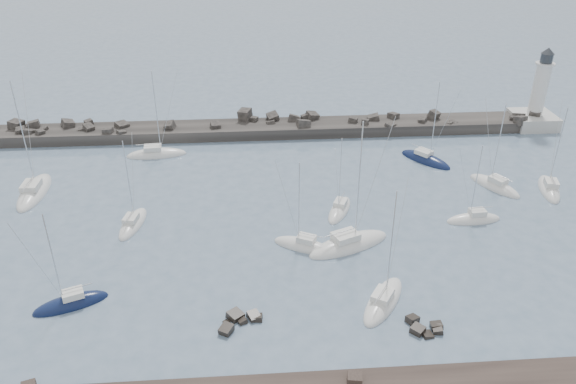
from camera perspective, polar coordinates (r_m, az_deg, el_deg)
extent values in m
plane|color=slate|center=(63.40, -0.96, -7.51)|extent=(400.00, 400.00, 0.00)
cube|color=black|center=(50.58, 6.79, -18.25)|extent=(1.40, 1.37, 0.68)
cube|color=black|center=(57.03, -5.40, -12.60)|extent=(2.07, 1.99, 1.54)
cube|color=black|center=(56.70, -3.50, -12.54)|extent=(1.59, 1.70, 1.05)
cube|color=black|center=(56.49, -4.67, -13.00)|extent=(1.31, 1.30, 1.02)
cube|color=black|center=(56.62, -3.03, -12.76)|extent=(1.00, 1.22, 1.07)
cube|color=black|center=(56.61, -6.28, -13.05)|extent=(0.86, 0.87, 0.44)
cube|color=black|center=(55.44, -6.27, -13.84)|extent=(1.62, 1.80, 1.32)
cube|color=black|center=(56.39, 13.02, -13.52)|extent=(1.66, 1.70, 0.89)
cube|color=black|center=(57.43, 12.52, -12.50)|extent=(1.54, 1.51, 0.88)
cube|color=black|center=(56.98, 14.95, -13.43)|extent=(1.15, 1.14, 0.97)
cube|color=black|center=(57.28, 14.84, -12.98)|extent=(1.19, 1.07, 0.75)
cube|color=black|center=(56.54, 13.93, -14.01)|extent=(1.20, 1.33, 0.90)
cube|color=#2A2826|center=(96.65, -6.75, 5.88)|extent=(115.00, 6.00, 3.20)
cube|color=#2A2826|center=(101.60, -24.93, 5.46)|extent=(1.91, 2.08, 1.70)
cube|color=#2A2826|center=(98.31, 2.42, 7.56)|extent=(2.83, 2.52, 2.48)
cube|color=#2A2826|center=(96.07, -11.89, 6.50)|extent=(2.09, 2.24, 2.26)
cube|color=#2A2826|center=(100.22, 16.09, 6.60)|extent=(1.56, 1.47, 1.14)
cube|color=#2A2826|center=(101.58, -19.58, 6.63)|extent=(1.81, 1.76, 1.24)
cube|color=#2A2826|center=(102.29, -25.46, 5.56)|extent=(1.77, 1.83, 1.78)
cube|color=#2A2826|center=(98.84, -16.51, 6.46)|extent=(2.78, 2.73, 1.54)
cube|color=#2A2826|center=(107.40, 23.75, 7.11)|extent=(2.46, 2.62, 2.28)
cube|color=#2A2826|center=(101.68, -24.45, 5.56)|extent=(1.41, 1.50, 1.02)
cube|color=#2A2826|center=(99.00, 8.69, 7.39)|extent=(2.30, 1.92, 1.71)
cube|color=#2A2826|center=(105.90, 22.38, 6.96)|extent=(2.21, 2.47, 2.20)
cube|color=#2A2826|center=(97.37, -3.48, 7.25)|extent=(1.62, 1.53, 1.38)
cube|color=#2A2826|center=(99.82, -19.96, 5.93)|extent=(2.07, 1.65, 1.70)
cube|color=#2A2826|center=(98.16, -4.00, 7.37)|extent=(1.56, 1.45, 1.01)
cube|color=#2A2826|center=(100.20, 10.64, 7.56)|extent=(2.16, 2.29, 1.41)
cube|color=#2A2826|center=(95.27, -7.38, 6.60)|extent=(2.04, 1.89, 1.62)
cube|color=#2A2826|center=(105.48, 21.97, 6.87)|extent=(2.19, 2.21, 1.38)
cube|color=#2A2826|center=(100.39, -23.85, 5.51)|extent=(1.76, 1.64, 1.31)
cube|color=#2A2826|center=(101.83, -23.50, 5.84)|extent=(1.39, 1.35, 1.11)
cube|color=#2A2826|center=(97.56, 0.54, 7.37)|extent=(2.33, 2.33, 2.34)
cube|color=#2A2826|center=(97.27, 6.62, 7.29)|extent=(1.87, 1.72, 1.19)
cube|color=#2A2826|center=(97.52, -4.38, 7.78)|extent=(2.76, 2.78, 2.38)
cube|color=#2A2826|center=(96.39, -1.74, 6.92)|extent=(1.72, 1.65, 1.63)
cube|color=#2A2826|center=(101.17, 14.57, 7.53)|extent=(2.66, 2.49, 2.19)
cube|color=#2A2826|center=(95.12, 1.57, 6.82)|extent=(2.56, 2.61, 2.42)
cube|color=#2A2826|center=(99.13, -19.59, 6.15)|extent=(2.24, 2.32, 1.54)
cube|color=#2A2826|center=(96.88, 10.32, 6.57)|extent=(2.27, 2.23, 1.53)
cube|color=#2A2826|center=(96.30, -7.31, 6.69)|extent=(1.77, 1.52, 1.66)
cube|color=#2A2826|center=(104.41, -25.88, 6.17)|extent=(2.69, 2.53, 1.71)
cube|color=#2A2826|center=(104.85, 22.43, 6.70)|extent=(1.50, 1.30, 1.24)
cube|color=#2A2826|center=(103.55, -24.41, 6.20)|extent=(2.54, 2.54, 1.88)
cube|color=#2A2826|center=(100.92, 16.42, 6.71)|extent=(1.62, 1.70, 1.18)
cube|color=#2A2826|center=(106.31, 23.72, 6.58)|extent=(2.18, 2.23, 1.36)
cube|color=#2A2826|center=(96.85, -17.84, 5.92)|extent=(1.79, 1.52, 1.12)
cube|color=#2A2826|center=(96.60, 7.84, 7.03)|extent=(1.53, 1.51, 1.21)
cube|color=#2A2826|center=(101.76, -21.45, 6.44)|extent=(2.84, 2.78, 1.84)
cube|color=#2A2826|center=(96.22, -16.56, 5.79)|extent=(1.79, 1.74, 0.96)
cube|color=#2A2826|center=(104.24, 22.53, 6.71)|extent=(2.33, 2.52, 1.95)
cube|color=#2A2826|center=(99.48, 13.51, 7.09)|extent=(1.97, 1.93, 1.24)
cube|color=#2A2826|center=(98.28, 1.80, 7.58)|extent=(1.76, 1.72, 1.61)
cube|color=#2A2826|center=(97.84, -1.54, 7.53)|extent=(2.47, 2.57, 2.45)
cube|color=#ADAEA8|center=(108.36, 23.57, 6.54)|extent=(7.00, 7.00, 3.00)
cylinder|color=silver|center=(106.47, 24.21, 9.51)|extent=(2.50, 2.50, 9.00)
cylinder|color=silver|center=(105.28, 24.69, 11.77)|extent=(3.20, 3.20, 0.25)
cylinder|color=#2E3237|center=(105.06, 24.79, 12.22)|extent=(2.00, 2.00, 1.60)
cone|color=#2E3237|center=(104.75, 24.94, 12.90)|extent=(2.20, 2.20, 1.00)
ellipsoid|color=silver|center=(85.13, -24.34, -0.09)|extent=(3.36, 10.85, 2.58)
cube|color=silver|center=(84.03, -24.65, 0.61)|extent=(2.19, 3.04, 0.77)
cylinder|color=silver|center=(82.51, -25.33, 5.32)|extent=(0.13, 0.13, 14.64)
cylinder|color=silver|center=(83.10, -24.91, 0.80)|extent=(0.11, 4.34, 0.11)
ellipsoid|color=#0E193E|center=(62.18, -21.17, -10.62)|extent=(7.74, 4.90, 2.08)
cube|color=silver|center=(61.44, -21.04, -9.64)|extent=(2.48, 2.16, 0.72)
cylinder|color=silver|center=(58.82, -22.75, -6.27)|extent=(0.12, 0.12, 10.01)
cylinder|color=silver|center=(61.05, -20.66, -9.05)|extent=(2.79, 1.20, 0.10)
ellipsoid|color=silver|center=(73.15, -15.46, -3.20)|extent=(3.76, 7.96, 1.95)
cube|color=silver|center=(72.27, -15.68, -2.59)|extent=(1.91, 2.39, 0.62)
cylinder|color=silver|center=(70.76, -15.91, 1.18)|extent=(0.11, 0.11, 10.33)
cylinder|color=silver|center=(71.56, -15.89, -2.42)|extent=(0.66, 3.02, 0.09)
ellipsoid|color=silver|center=(90.95, -13.20, 3.66)|extent=(9.52, 3.66, 2.28)
cube|color=silver|center=(90.45, -13.59, 4.39)|extent=(2.76, 2.09, 0.70)
cylinder|color=silver|center=(88.14, -13.24, 7.97)|extent=(0.12, 0.12, 12.57)
cylinder|color=silver|center=(90.26, -14.04, 4.73)|extent=(3.72, 0.41, 0.10)
ellipsoid|color=silver|center=(66.42, 1.56, -5.58)|extent=(7.66, 5.40, 2.06)
cube|color=silver|center=(65.62, 1.88, -4.76)|extent=(2.53, 2.27, 0.71)
cylinder|color=silver|center=(63.46, 1.13, -1.08)|extent=(0.12, 0.12, 10.01)
cylinder|color=silver|center=(65.11, 2.31, -4.38)|extent=(2.69, 1.43, 0.10)
ellipsoid|color=silver|center=(73.70, 5.25, -1.91)|extent=(5.05, 7.51, 1.86)
cube|color=silver|center=(73.45, 5.36, -1.04)|extent=(2.17, 2.45, 0.60)
cylinder|color=silver|center=(70.48, 5.33, 1.83)|extent=(0.10, 0.10, 9.76)
cylinder|color=silver|center=(73.60, 5.49, -0.48)|extent=(1.28, 2.67, 0.09)
ellipsoid|color=silver|center=(59.26, 9.64, -10.95)|extent=(6.98, 8.75, 2.12)
cube|color=silver|center=(58.16, 9.59, -10.27)|extent=(2.79, 2.99, 0.65)
cylinder|color=silver|center=(55.78, 10.45, -5.18)|extent=(0.11, 0.11, 11.72)
cylinder|color=silver|center=(57.33, 9.43, -10.14)|extent=(1.97, 2.97, 0.09)
ellipsoid|color=#0E193E|center=(89.34, 13.78, 3.12)|extent=(7.60, 8.50, 2.18)
cube|color=silver|center=(89.03, 13.65, 3.95)|extent=(2.91, 3.01, 0.68)
cylinder|color=silver|center=(86.36, 14.69, 7.05)|extent=(0.12, 0.12, 11.80)
cylinder|color=silver|center=(89.07, 13.37, 4.44)|extent=(2.27, 2.78, 0.10)
ellipsoid|color=silver|center=(75.12, 18.30, -2.76)|extent=(7.22, 2.65, 2.01)
cube|color=silver|center=(74.68, 18.69, -1.95)|extent=(2.07, 1.55, 0.70)
cylinder|color=silver|center=(72.22, 18.58, 1.02)|extent=(0.12, 0.12, 9.57)
cylinder|color=silver|center=(74.58, 19.11, -1.49)|extent=(2.84, 0.28, 0.10)
ellipsoid|color=silver|center=(84.36, 20.21, 0.51)|extent=(6.38, 8.50, 2.18)
cube|color=silver|center=(83.59, 20.58, 1.17)|extent=(2.61, 2.85, 0.72)
cylinder|color=silver|center=(82.00, 20.62, 4.72)|extent=(0.12, 0.12, 11.23)
cylinder|color=silver|center=(83.02, 20.97, 1.42)|extent=(1.75, 2.93, 0.10)
ellipsoid|color=silver|center=(86.41, 24.96, 0.19)|extent=(4.61, 8.52, 2.23)
cube|color=silver|center=(85.49, 25.19, 0.84)|extent=(2.19, 2.64, 0.75)
cylinder|color=silver|center=(84.39, 25.78, 4.24)|extent=(0.13, 0.13, 10.99)
cylinder|color=silver|center=(84.70, 25.36, 1.08)|extent=(0.98, 3.17, 0.11)
ellipsoid|color=silver|center=(66.97, 6.19, -5.44)|extent=(11.13, 7.30, 2.60)
cube|color=silver|center=(65.88, 5.87, -4.48)|extent=(3.60, 3.17, 0.79)
cylinder|color=silver|center=(63.12, 7.23, 1.03)|extent=(0.14, 0.14, 14.44)
cylinder|color=silver|center=(65.13, 5.34, -4.11)|extent=(3.97, 1.81, 0.11)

